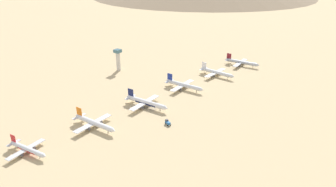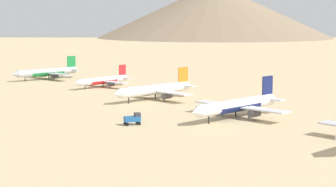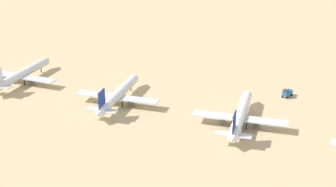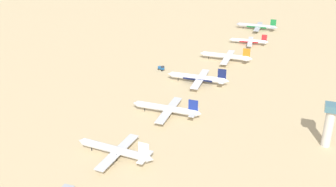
{
  "view_description": "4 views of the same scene",
  "coord_description": "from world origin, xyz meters",
  "px_view_note": "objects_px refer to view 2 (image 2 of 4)",
  "views": [
    {
      "loc": [
        160.16,
        -196.28,
        122.38
      ],
      "look_at": [
        8.1,
        22.14,
        6.26
      ],
      "focal_mm": 33.72,
      "sensor_mm": 36.0,
      "label": 1
    },
    {
      "loc": [
        153.21,
        121.47,
        34.15
      ],
      "look_at": [
        -3.5,
        -40.42,
        4.42
      ],
      "focal_mm": 61.57,
      "sensor_mm": 36.0,
      "label": 2
    },
    {
      "loc": [
        -181.25,
        -26.37,
        91.71
      ],
      "look_at": [
        12.56,
        31.48,
        4.86
      ],
      "focal_mm": 55.26,
      "sensor_mm": 36.0,
      "label": 3
    },
    {
      "loc": [
        -67.27,
        262.93,
        119.8
      ],
      "look_at": [
        11.83,
        33.98,
        5.96
      ],
      "focal_mm": 43.67,
      "sensor_mm": 36.0,
      "label": 4
    }
  ],
  "objects_px": {
    "parked_jet_0": "(48,72)",
    "parked_jet_1": "(103,80)",
    "parked_jet_2": "(156,90)",
    "parked_jet_3": "(238,105)",
    "service_truck": "(133,119)"
  },
  "relations": [
    {
      "from": "parked_jet_0",
      "to": "parked_jet_2",
      "type": "xyz_separation_m",
      "value": [
        11.19,
        100.49,
        0.18
      ]
    },
    {
      "from": "parked_jet_1",
      "to": "parked_jet_2",
      "type": "relative_size",
      "value": 0.82
    },
    {
      "from": "parked_jet_2",
      "to": "parked_jet_3",
      "type": "bearing_deg",
      "value": 79.29
    },
    {
      "from": "parked_jet_3",
      "to": "service_truck",
      "type": "xyz_separation_m",
      "value": [
        34.19,
        -15.37,
        -2.34
      ]
    },
    {
      "from": "parked_jet_1",
      "to": "parked_jet_3",
      "type": "distance_m",
      "value": 104.05
    },
    {
      "from": "parked_jet_0",
      "to": "parked_jet_1",
      "type": "distance_m",
      "value": 50.5
    },
    {
      "from": "parked_jet_0",
      "to": "parked_jet_1",
      "type": "relative_size",
      "value": 1.19
    },
    {
      "from": "parked_jet_2",
      "to": "parked_jet_0",
      "type": "bearing_deg",
      "value": -96.36
    },
    {
      "from": "parked_jet_1",
      "to": "parked_jet_2",
      "type": "bearing_deg",
      "value": 77.61
    },
    {
      "from": "parked_jet_0",
      "to": "service_truck",
      "type": "bearing_deg",
      "value": 68.06
    },
    {
      "from": "parked_jet_1",
      "to": "parked_jet_2",
      "type": "xyz_separation_m",
      "value": [
        10.98,
        49.99,
        0.84
      ]
    },
    {
      "from": "parked_jet_1",
      "to": "parked_jet_2",
      "type": "height_order",
      "value": "parked_jet_2"
    },
    {
      "from": "parked_jet_0",
      "to": "service_truck",
      "type": "height_order",
      "value": "parked_jet_0"
    },
    {
      "from": "parked_jet_2",
      "to": "parked_jet_1",
      "type": "bearing_deg",
      "value": -102.39
    },
    {
      "from": "parked_jet_0",
      "to": "parked_jet_3",
      "type": "height_order",
      "value": "parked_jet_3"
    }
  ]
}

